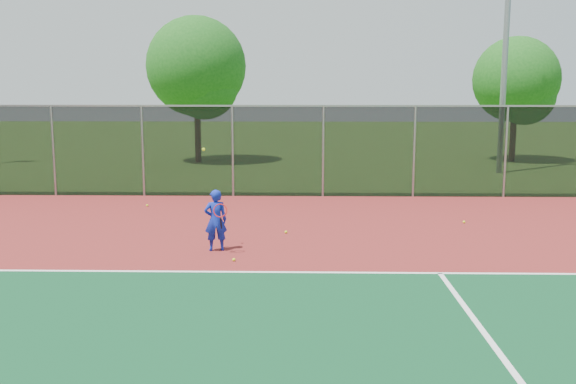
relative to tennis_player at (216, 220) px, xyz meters
name	(u,v)px	position (x,y,z in m)	size (l,w,h in m)	color
ground	(348,332)	(2.61, -4.71, -0.71)	(120.00, 120.00, 0.00)	#335D1A
court_apron	(340,289)	(2.61, -2.71, -0.70)	(30.00, 20.00, 0.02)	maroon
fence_back	(323,150)	(2.61, 7.29, 0.85)	(30.00, 0.06, 3.03)	black
tennis_player	(216,220)	(0.00, 0.00, 0.00)	(0.59, 0.63, 2.29)	#1124A5
practice_ball_1	(219,221)	(-0.33, 3.08, -0.66)	(0.07, 0.07, 0.07)	#D5E71A
practice_ball_2	(234,260)	(0.49, -0.90, -0.66)	(0.07, 0.07, 0.07)	#D5E71A
practice_ball_3	(286,232)	(1.51, 1.72, -0.66)	(0.07, 0.07, 0.07)	#D5E71A
practice_ball_4	(464,222)	(6.26, 3.04, -0.66)	(0.07, 0.07, 0.07)	#D5E71A
practice_ball_5	(147,205)	(-2.82, 5.29, -0.66)	(0.07, 0.07, 0.07)	#D5E71A
tree_back_left	(198,71)	(-3.07, 17.20, 3.68)	(4.77, 4.77, 7.00)	#331F12
tree_back_mid	(518,83)	(12.40, 17.87, 3.10)	(4.13, 4.13, 6.07)	#331F12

